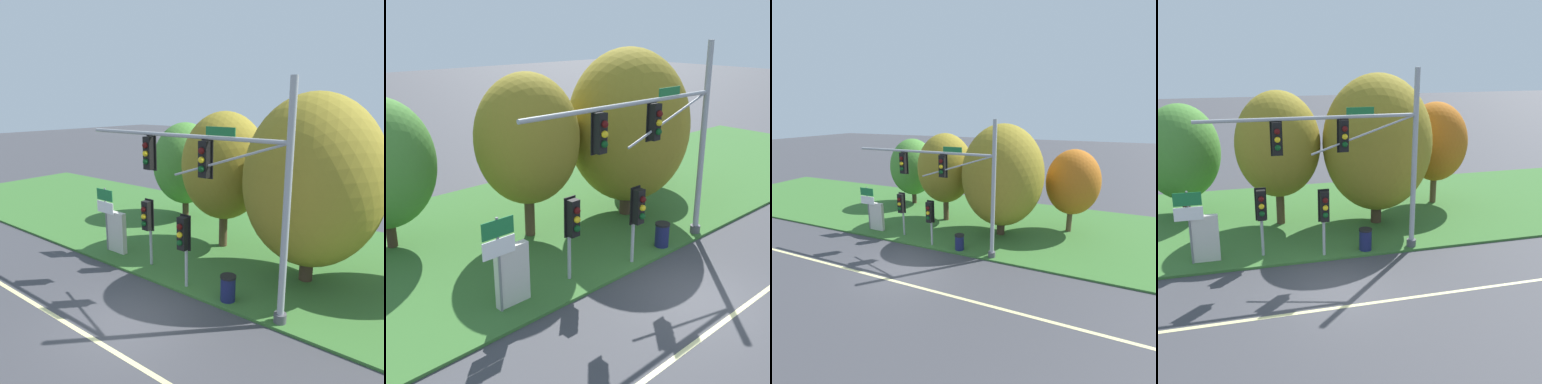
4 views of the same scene
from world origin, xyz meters
TOP-DOWN VIEW (x-y plane):
  - ground_plane at (0.00, 0.00)m, footprint 160.00×160.00m
  - lane_stripe at (0.00, -1.20)m, footprint 36.00×0.16m
  - grass_verge at (0.00, 8.25)m, footprint 48.00×11.50m
  - traffic_signal_mast at (1.60, 2.87)m, footprint 8.72×0.49m
  - pedestrian_signal_near_kerb at (0.16, 2.75)m, footprint 0.46×0.55m
  - pedestrian_signal_further_along at (-2.25, 3.37)m, footprint 0.46×0.55m
  - route_sign_post at (-4.98, 3.43)m, footprint 1.08×0.08m
  - tree_nearest_road at (-5.52, 9.92)m, footprint 3.83×3.83m
  - tree_left_of_mast at (-1.04, 7.23)m, footprint 3.97×3.97m
  - tree_behind_signpost at (3.48, 6.21)m, footprint 5.13×5.13m
  - tree_mid_verge at (7.54, 8.50)m, footprint 3.40×3.40m
  - info_kiosk at (-4.47, 3.58)m, footprint 1.10×0.24m
  - trash_bin at (1.95, 3.00)m, footprint 0.56×0.56m

SIDE VIEW (x-z plane):
  - ground_plane at x=0.00m, z-range 0.00..0.00m
  - lane_stripe at x=0.00m, z-range 0.00..0.01m
  - grass_verge at x=0.00m, z-range 0.00..0.10m
  - trash_bin at x=1.95m, z-range 0.11..1.04m
  - info_kiosk at x=-4.47m, z-range 0.09..1.99m
  - pedestrian_signal_near_kerb at x=0.16m, z-range 0.69..3.50m
  - route_sign_post at x=-4.98m, z-range 0.65..3.61m
  - pedestrian_signal_further_along at x=-2.25m, z-range 0.71..3.59m
  - tree_nearest_road at x=-5.52m, z-range 0.51..6.13m
  - tree_mid_verge at x=7.54m, z-range 0.72..6.22m
  - tree_left_of_mast at x=-1.04m, z-range 0.79..7.15m
  - tree_behind_signpost at x=3.48m, z-range 0.44..7.57m
  - traffic_signal_mast at x=1.60m, z-range 0.73..8.17m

